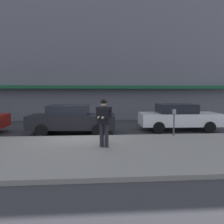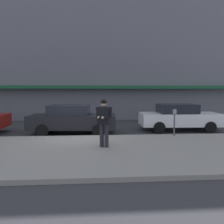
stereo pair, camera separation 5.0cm
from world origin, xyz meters
TOP-DOWN VIEW (x-y plane):
  - ground_plane at (0.00, 0.00)m, footprint 80.00×80.00m
  - sidewalk at (1.00, -2.85)m, footprint 32.00×5.30m
  - curb_paint_line at (1.00, 0.05)m, footprint 28.00×0.12m
  - storefront_facade at (1.00, 8.49)m, footprint 28.00×4.70m
  - parked_sedan_mid at (-0.43, 1.02)m, footprint 4.60×2.13m
  - parked_sedan_far at (5.61, 1.54)m, footprint 4.56×2.05m
  - man_texting_on_phone at (1.14, -2.51)m, footprint 0.63×0.65m
  - parking_meter at (4.56, -0.60)m, footprint 0.12×0.18m

SIDE VIEW (x-z plane):
  - ground_plane at x=0.00m, z-range 0.00..0.00m
  - curb_paint_line at x=1.00m, z-range 0.00..0.01m
  - sidewalk at x=1.00m, z-range 0.00..0.14m
  - parked_sedan_mid at x=-0.43m, z-range 0.02..1.56m
  - parked_sedan_far at x=5.61m, z-range 0.02..1.56m
  - parking_meter at x=4.56m, z-range 0.33..1.60m
  - man_texting_on_phone at x=1.14m, z-range 0.35..2.15m
  - storefront_facade at x=1.00m, z-range -0.01..15.52m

